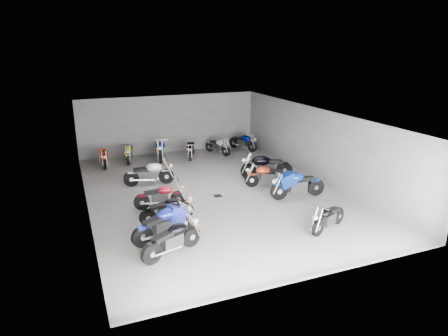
{
  "coord_description": "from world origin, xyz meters",
  "views": [
    {
      "loc": [
        -5.39,
        -14.66,
        5.93
      ],
      "look_at": [
        0.47,
        -0.02,
        1.0
      ],
      "focal_mm": 32.0,
      "sensor_mm": 36.0,
      "label": 1
    }
  ],
  "objects": [
    {
      "name": "motorcycle_left_f",
      "position": [
        -2.28,
        1.86,
        0.53
      ],
      "size": [
        2.19,
        0.53,
        0.96
      ],
      "rotation": [
        0.0,
        0.0,
        -1.72
      ],
      "color": "black",
      "rests_on": "ground"
    },
    {
      "name": "motorcycle_right_a",
      "position": [
        2.29,
        -4.73,
        0.45
      ],
      "size": [
        1.75,
        0.86,
        0.82
      ],
      "rotation": [
        0.0,
        0.0,
        1.99
      ],
      "color": "black",
      "rests_on": "ground"
    },
    {
      "name": "wall_left",
      "position": [
        -5.0,
        0.0,
        1.6
      ],
      "size": [
        0.1,
        14.0,
        3.2
      ],
      "primitive_type": "cube",
      "color": "gray",
      "rests_on": "ground"
    },
    {
      "name": "ground",
      "position": [
        0.0,
        0.0,
        0.0
      ],
      "size": [
        14.0,
        14.0,
        0.0
      ],
      "primitive_type": "plane",
      "color": "gray",
      "rests_on": "ground"
    },
    {
      "name": "motorcycle_left_b",
      "position": [
        -2.89,
        -3.36,
        0.53
      ],
      "size": [
        2.14,
        0.83,
        0.97
      ],
      "rotation": [
        0.0,
        0.0,
        -1.25
      ],
      "color": "black",
      "rests_on": "ground"
    },
    {
      "name": "motorcycle_back_d",
      "position": [
        0.72,
        5.34,
        0.47
      ],
      "size": [
        0.88,
        1.83,
        0.85
      ],
      "rotation": [
        0.0,
        0.0,
        2.74
      ],
      "color": "black",
      "rests_on": "ground"
    },
    {
      "name": "motorcycle_left_d",
      "position": [
        -2.42,
        -0.84,
        0.47
      ],
      "size": [
        1.96,
        0.45,
        0.86
      ],
      "rotation": [
        0.0,
        0.0,
        -1.69
      ],
      "color": "black",
      "rests_on": "ground"
    },
    {
      "name": "motorcycle_right_d",
      "position": [
        2.4,
        -0.22,
        0.49
      ],
      "size": [
        1.99,
        0.7,
        0.9
      ],
      "rotation": [
        0.0,
        0.0,
        1.29
      ],
      "color": "black",
      "rests_on": "ground"
    },
    {
      "name": "motorcycle_back_b",
      "position": [
        -2.52,
        5.86,
        0.47
      ],
      "size": [
        0.61,
        1.95,
        0.87
      ],
      "rotation": [
        0.0,
        0.0,
        2.9
      ],
      "color": "black",
      "rests_on": "ground"
    },
    {
      "name": "wall_right",
      "position": [
        5.0,
        0.0,
        1.6
      ],
      "size": [
        0.1,
        14.0,
        3.2
      ],
      "primitive_type": "cube",
      "color": "gray",
      "rests_on": "ground"
    },
    {
      "name": "motorcycle_right_c",
      "position": [
        2.88,
        -1.84,
        0.56
      ],
      "size": [
        2.33,
        0.51,
        1.02
      ],
      "rotation": [
        0.0,
        0.0,
        1.48
      ],
      "color": "black",
      "rests_on": "ground"
    },
    {
      "name": "motorcycle_right_e",
      "position": [
        2.84,
        0.77,
        0.58
      ],
      "size": [
        2.35,
        0.8,
        1.05
      ],
      "rotation": [
        0.0,
        0.0,
        1.3
      ],
      "color": "black",
      "rests_on": "ground"
    },
    {
      "name": "wall_back",
      "position": [
        0.0,
        7.0,
        1.6
      ],
      "size": [
        10.0,
        0.1,
        3.2
      ],
      "primitive_type": "cube",
      "color": "gray",
      "rests_on": "ground"
    },
    {
      "name": "motorcycle_back_c",
      "position": [
        -0.89,
        5.63,
        0.55
      ],
      "size": [
        0.74,
        2.26,
        1.01
      ],
      "rotation": [
        0.0,
        0.0,
        2.88
      ],
      "color": "black",
      "rests_on": "ground"
    },
    {
      "name": "motorcycle_left_c",
      "position": [
        -2.49,
        -2.17,
        0.47
      ],
      "size": [
        1.95,
        0.41,
        0.86
      ],
      "rotation": [
        0.0,
        0.0,
        -1.51
      ],
      "color": "black",
      "rests_on": "ground"
    },
    {
      "name": "ceiling",
      "position": [
        0.0,
        0.0,
        3.22
      ],
      "size": [
        10.0,
        14.0,
        0.04
      ],
      "primitive_type": "cube",
      "color": "black",
      "rests_on": "wall_back"
    },
    {
      "name": "motorcycle_back_f",
      "position": [
        4.01,
        5.83,
        0.49
      ],
      "size": [
        0.95,
        1.93,
        0.9
      ],
      "rotation": [
        0.0,
        0.0,
        3.56
      ],
      "color": "black",
      "rests_on": "ground"
    },
    {
      "name": "motorcycle_back_e",
      "position": [
        2.32,
        5.54,
        0.46
      ],
      "size": [
        0.82,
        1.82,
        0.84
      ],
      "rotation": [
        0.0,
        0.0,
        3.52
      ],
      "color": "black",
      "rests_on": "ground"
    },
    {
      "name": "motorcycle_left_a",
      "position": [
        -2.9,
        -4.4,
        0.5
      ],
      "size": [
        1.97,
        0.94,
        0.92
      ],
      "rotation": [
        0.0,
        0.0,
        -1.17
      ],
      "color": "black",
      "rests_on": "ground"
    },
    {
      "name": "motorcycle_back_a",
      "position": [
        -3.88,
        5.55,
        0.48
      ],
      "size": [
        0.39,
        2.02,
        0.89
      ],
      "rotation": [
        0.0,
        0.0,
        3.15
      ],
      "color": "black",
      "rests_on": "ground"
    },
    {
      "name": "drain_grate",
      "position": [
        0.0,
        -0.5,
        0.01
      ],
      "size": [
        0.32,
        0.32,
        0.01
      ],
      "primitive_type": "cube",
      "color": "black",
      "rests_on": "ground"
    }
  ]
}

